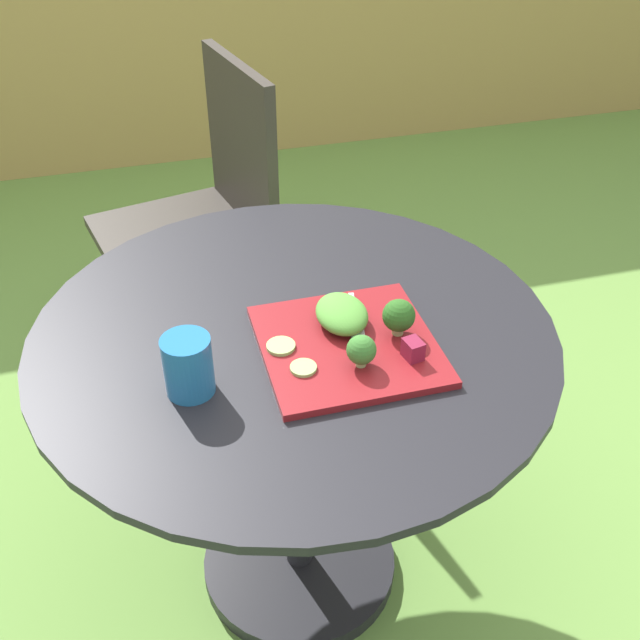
{
  "coord_description": "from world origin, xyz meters",
  "views": [
    {
      "loc": [
        -0.24,
        -1.06,
        1.53
      ],
      "look_at": [
        0.04,
        -0.04,
        0.74
      ],
      "focal_mm": 42.65,
      "sensor_mm": 36.0,
      "label": 1
    }
  ],
  "objects_px": {
    "fork": "(356,324)",
    "salad_plate": "(348,345)",
    "patio_chair": "(208,201)",
    "drinking_glass": "(188,368)"
  },
  "relations": [
    {
      "from": "fork",
      "to": "salad_plate",
      "type": "bearing_deg",
      "value": -124.01
    },
    {
      "from": "patio_chair",
      "to": "salad_plate",
      "type": "distance_m",
      "value": 0.97
    },
    {
      "from": "patio_chair",
      "to": "drinking_glass",
      "type": "height_order",
      "value": "patio_chair"
    },
    {
      "from": "patio_chair",
      "to": "fork",
      "type": "xyz_separation_m",
      "value": [
        0.15,
        -0.9,
        0.19
      ]
    },
    {
      "from": "patio_chair",
      "to": "salad_plate",
      "type": "xyz_separation_m",
      "value": [
        0.12,
        -0.94,
        0.18
      ]
    },
    {
      "from": "patio_chair",
      "to": "salad_plate",
      "type": "bearing_deg",
      "value": -82.94
    },
    {
      "from": "salad_plate",
      "to": "drinking_glass",
      "type": "relative_size",
      "value": 2.9
    },
    {
      "from": "salad_plate",
      "to": "drinking_glass",
      "type": "distance_m",
      "value": 0.28
    },
    {
      "from": "patio_chair",
      "to": "drinking_glass",
      "type": "xyz_separation_m",
      "value": [
        -0.16,
        -0.98,
        0.22
      ]
    },
    {
      "from": "salad_plate",
      "to": "drinking_glass",
      "type": "height_order",
      "value": "drinking_glass"
    }
  ]
}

